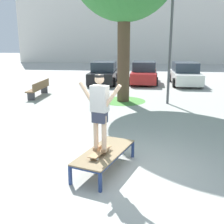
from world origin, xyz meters
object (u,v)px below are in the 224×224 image
Objects in this scene: skate_box at (105,153)px; skater at (100,108)px; car_black at (104,73)px; car_red at (144,73)px; skateboard at (100,151)px; light_post at (172,20)px; park_bench at (39,88)px; car_white at (185,74)px.

skater reaches higher than skate_box.
car_black and car_red have the same top height.
skateboard is 8.38m from light_post.
light_post is (2.11, 7.41, 2.29)m from skater.
skateboard is 0.49× the size of skater.
car_red reaches higher than skateboard.
skate_box is 9.43m from park_bench.
skater is 8.04m from light_post.
car_white is at bearing 74.42° from skateboard.
skater is 13.61m from car_black.
skater is (0.00, 0.00, 0.99)m from skateboard.
car_black is at bearing 97.72° from skater.
park_bench is at bearing -119.06° from car_black.
skate_box is 0.48× the size of car_red.
car_black reaches higher than park_bench.
skater is 0.40× the size of car_white.
car_white is at bearing 74.42° from skater.
skateboard is 13.96m from car_red.
car_white is 9.88m from park_bench.
car_black and car_white have the same top height.
skateboard is at bearing -105.58° from car_white.
car_black is at bearing 60.94° from park_bench.
car_black is (-1.89, 13.25, 0.28)m from skate_box.
car_red is (0.98, 13.93, -0.84)m from skater.
car_red is (2.80, 0.47, 0.00)m from car_black.
park_bench is 7.61m from light_post.
car_white is at bearing 74.76° from light_post.
skater reaches higher than car_white.
car_red is (0.98, 13.93, 0.15)m from skateboard.
car_white is (2.80, -0.38, 0.00)m from car_red.
car_red reaches higher than park_bench.
park_bench is (-5.62, -5.54, -0.24)m from car_red.
skate_box is 0.48× the size of car_white.
light_post is (-1.67, -6.13, 3.13)m from car_white.
light_post is (2.04, 7.20, 3.41)m from skate_box.
car_white is (3.71, 13.34, 0.28)m from skate_box.
skater is at bearing -94.02° from car_red.
skate_box is 0.35× the size of light_post.
car_white is at bearing 0.91° from car_black.
car_white is 7.09m from light_post.
park_bench is at bearing 171.80° from light_post.
skater is 0.70× the size of park_bench.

